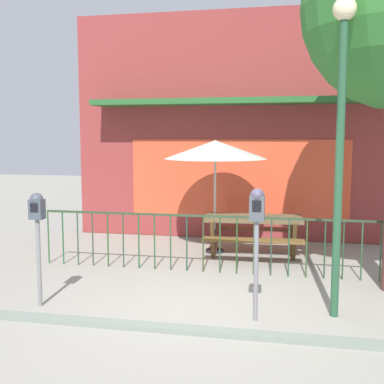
# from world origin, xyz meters

# --- Properties ---
(ground) EXTENTS (40.00, 40.00, 0.00)m
(ground) POSITION_xyz_m (0.00, 0.00, 0.00)
(ground) COLOR gray
(pub_storefront) EXTENTS (7.35, 1.24, 4.96)m
(pub_storefront) POSITION_xyz_m (0.00, 4.75, 2.48)
(pub_storefront) COLOR #462913
(pub_storefront) RESTS_ON ground
(patio_fence_front) EXTENTS (6.20, 0.04, 0.97)m
(patio_fence_front) POSITION_xyz_m (-0.00, 1.78, 0.66)
(patio_fence_front) COLOR #293D27
(patio_fence_front) RESTS_ON ground
(picnic_table_left) EXTENTS (1.87, 1.46, 0.79)m
(picnic_table_left) POSITION_xyz_m (0.47, 2.94, 0.61)
(picnic_table_left) COLOR brown
(picnic_table_left) RESTS_ON ground
(patio_umbrella) EXTENTS (1.98, 1.98, 2.19)m
(patio_umbrella) POSITION_xyz_m (-0.30, 3.19, 2.00)
(patio_umbrella) COLOR black
(patio_umbrella) RESTS_ON ground
(parking_meter_near) EXTENTS (0.18, 0.17, 1.64)m
(parking_meter_near) POSITION_xyz_m (0.72, -0.20, 1.27)
(parking_meter_near) COLOR slate
(parking_meter_near) RESTS_ON ground
(parking_meter_far) EXTENTS (0.18, 0.17, 1.53)m
(parking_meter_far) POSITION_xyz_m (-2.14, -0.26, 1.18)
(parking_meter_far) COLOR slate
(parking_meter_far) RESTS_ON ground
(street_lamp) EXTENTS (0.28, 0.28, 3.90)m
(street_lamp) POSITION_xyz_m (1.69, 0.14, 2.55)
(street_lamp) COLOR #245033
(street_lamp) RESTS_ON ground
(curb_edge) EXTENTS (10.29, 0.20, 0.11)m
(curb_edge) POSITION_xyz_m (0.00, -0.72, 0.00)
(curb_edge) COLOR gray
(curb_edge) RESTS_ON ground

